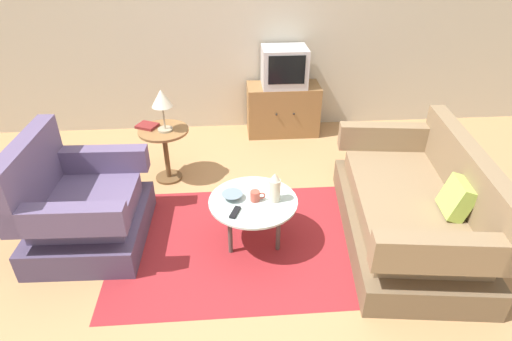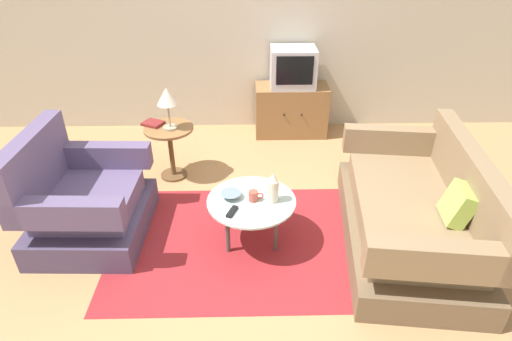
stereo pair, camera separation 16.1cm
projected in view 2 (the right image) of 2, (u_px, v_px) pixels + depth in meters
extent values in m
plane|color=#AD7F51|center=(242.00, 246.00, 3.51)|extent=(16.00, 16.00, 0.00)
cube|color=#BCB29E|center=(241.00, 16.00, 4.86)|extent=(9.00, 0.12, 2.70)
cube|color=maroon|center=(252.00, 241.00, 3.55)|extent=(2.32, 1.55, 0.00)
cube|color=#4B3E5C|center=(95.00, 221.00, 3.60)|extent=(0.90, 1.02, 0.24)
cube|color=#5B4C70|center=(90.00, 201.00, 3.49)|extent=(0.75, 0.74, 0.18)
cube|color=#5B4C70|center=(34.00, 165.00, 3.31)|extent=(0.17, 1.00, 0.51)
cube|color=#5B4C70|center=(63.00, 213.00, 3.02)|extent=(0.87, 0.17, 0.21)
cube|color=#5B4C70|center=(102.00, 155.00, 3.75)|extent=(0.87, 0.17, 0.21)
cube|color=brown|center=(404.00, 230.00, 3.49)|extent=(1.16, 1.86, 0.24)
cube|color=#846B4C|center=(409.00, 210.00, 3.39)|extent=(0.98, 1.56, 0.18)
cube|color=#846B4C|center=(471.00, 181.00, 3.19)|extent=(0.35, 1.76, 0.43)
cube|color=#846B4C|center=(395.00, 140.00, 3.96)|extent=(0.96, 0.25, 0.25)
cube|color=#846B4C|center=(443.00, 261.00, 2.59)|extent=(0.96, 0.25, 0.25)
cube|color=#A3C651|center=(458.00, 204.00, 3.07)|extent=(0.22, 0.29, 0.29)
cylinder|color=#B2C6C1|center=(251.00, 201.00, 3.33)|extent=(0.71, 0.71, 0.02)
cylinder|color=#4C4742|center=(249.00, 207.00, 3.63)|extent=(0.04, 0.04, 0.41)
cylinder|color=#4C4742|center=(228.00, 231.00, 3.35)|extent=(0.04, 0.04, 0.41)
cylinder|color=#4C4742|center=(276.00, 230.00, 3.36)|extent=(0.04, 0.04, 0.41)
cylinder|color=olive|center=(169.00, 128.00, 4.16)|extent=(0.49, 0.49, 0.02)
cylinder|color=brown|center=(171.00, 153.00, 4.31)|extent=(0.05, 0.05, 0.54)
cylinder|color=brown|center=(174.00, 175.00, 4.44)|extent=(0.27, 0.27, 0.02)
cube|color=olive|center=(291.00, 110.00, 5.16)|extent=(0.86, 0.41, 0.62)
sphere|color=black|center=(284.00, 115.00, 4.95)|extent=(0.02, 0.02, 0.02)
sphere|color=black|center=(302.00, 115.00, 4.96)|extent=(0.02, 0.02, 0.02)
cube|color=#B7B7BC|center=(293.00, 67.00, 4.88)|extent=(0.52, 0.41, 0.45)
cube|color=black|center=(295.00, 71.00, 4.69)|extent=(0.41, 0.01, 0.32)
cylinder|color=#9E937A|center=(170.00, 127.00, 4.13)|extent=(0.15, 0.15, 0.02)
cylinder|color=#9E937A|center=(169.00, 116.00, 4.07)|extent=(0.02, 0.02, 0.23)
cone|color=beige|center=(167.00, 96.00, 3.96)|extent=(0.20, 0.20, 0.17)
cylinder|color=beige|center=(273.00, 191.00, 3.27)|extent=(0.09, 0.09, 0.19)
cone|color=beige|center=(273.00, 177.00, 3.21)|extent=(0.08, 0.08, 0.06)
cylinder|color=#B74C3D|center=(253.00, 196.00, 3.31)|extent=(0.08, 0.08, 0.08)
torus|color=#B74C3D|center=(260.00, 196.00, 3.31)|extent=(0.06, 0.01, 0.06)
cone|color=slate|center=(231.00, 195.00, 3.34)|extent=(0.17, 0.17, 0.05)
cube|color=black|center=(232.00, 212.00, 3.18)|extent=(0.09, 0.15, 0.02)
cube|color=maroon|center=(153.00, 123.00, 4.20)|extent=(0.24, 0.22, 0.03)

